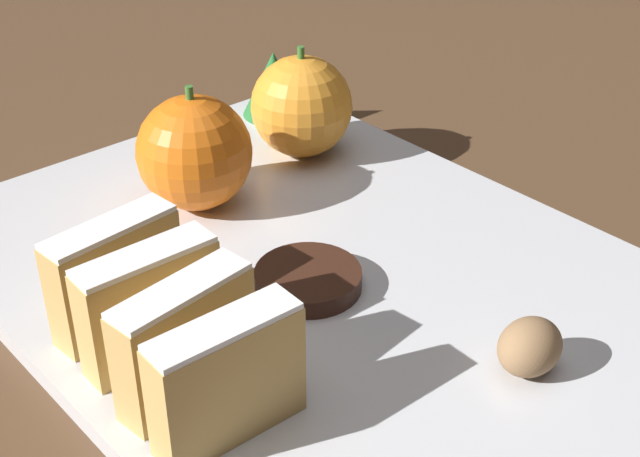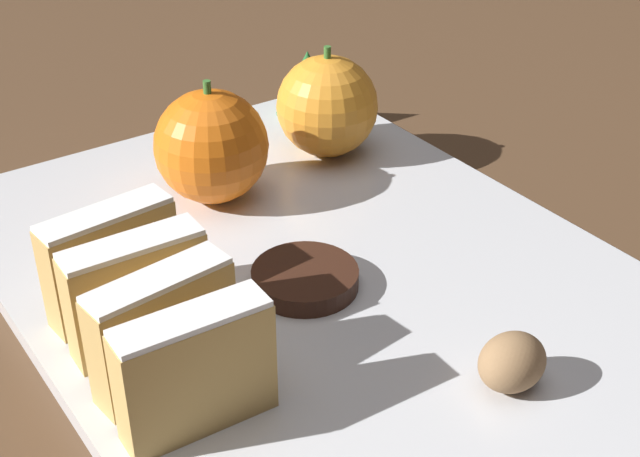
{
  "view_description": "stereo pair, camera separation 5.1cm",
  "coord_description": "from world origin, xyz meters",
  "px_view_note": "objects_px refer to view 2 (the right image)",
  "views": [
    {
      "loc": [
        -0.29,
        -0.32,
        0.31
      ],
      "look_at": [
        0.0,
        0.0,
        0.04
      ],
      "focal_mm": 50.0,
      "sensor_mm": 36.0,
      "label": 1
    },
    {
      "loc": [
        -0.25,
        -0.35,
        0.31
      ],
      "look_at": [
        0.0,
        0.0,
        0.04
      ],
      "focal_mm": 50.0,
      "sensor_mm": 36.0,
      "label": 2
    }
  ],
  "objects_px": {
    "orange_far": "(327,106)",
    "walnut": "(512,362)",
    "orange_near": "(211,146)",
    "chocolate_cookie": "(305,278)"
  },
  "relations": [
    {
      "from": "orange_far",
      "to": "chocolate_cookie",
      "type": "xyz_separation_m",
      "value": [
        -0.11,
        -0.13,
        -0.03
      ]
    },
    {
      "from": "orange_near",
      "to": "walnut",
      "type": "xyz_separation_m",
      "value": [
        0.03,
        -0.25,
        -0.02
      ]
    },
    {
      "from": "walnut",
      "to": "chocolate_cookie",
      "type": "distance_m",
      "value": 0.13
    },
    {
      "from": "walnut",
      "to": "chocolate_cookie",
      "type": "xyz_separation_m",
      "value": [
        -0.04,
        0.13,
        -0.01
      ]
    },
    {
      "from": "orange_near",
      "to": "chocolate_cookie",
      "type": "relative_size",
      "value": 1.35
    },
    {
      "from": "orange_near",
      "to": "walnut",
      "type": "height_order",
      "value": "orange_near"
    },
    {
      "from": "orange_far",
      "to": "chocolate_cookie",
      "type": "height_order",
      "value": "orange_far"
    },
    {
      "from": "orange_far",
      "to": "chocolate_cookie",
      "type": "distance_m",
      "value": 0.17
    },
    {
      "from": "orange_far",
      "to": "walnut",
      "type": "height_order",
      "value": "orange_far"
    },
    {
      "from": "orange_near",
      "to": "chocolate_cookie",
      "type": "bearing_deg",
      "value": -93.81
    }
  ]
}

